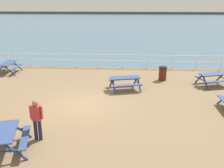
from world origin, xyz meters
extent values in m
cube|color=#846B4C|center=(0.00, 0.00, -0.10)|extent=(30.00, 24.00, 0.20)
cube|color=#476B84|center=(0.00, 52.75, 0.00)|extent=(142.00, 90.00, 0.01)
cube|color=#4C4C47|center=(0.00, 95.75, 0.00)|extent=(142.00, 6.00, 1.80)
cube|color=white|center=(0.00, 7.75, 1.05)|extent=(23.00, 0.06, 0.06)
cube|color=white|center=(0.00, 7.75, 0.58)|extent=(23.00, 0.05, 0.05)
cylinder|color=white|center=(-7.67, 7.75, 0.53)|extent=(0.07, 0.07, 1.05)
cylinder|color=white|center=(-5.75, 7.75, 0.53)|extent=(0.07, 0.07, 1.05)
cylinder|color=white|center=(-3.83, 7.75, 0.53)|extent=(0.07, 0.07, 1.05)
cylinder|color=white|center=(-1.92, 7.75, 0.53)|extent=(0.07, 0.07, 1.05)
cylinder|color=white|center=(0.00, 7.75, 0.53)|extent=(0.07, 0.07, 1.05)
cylinder|color=white|center=(1.92, 7.75, 0.53)|extent=(0.07, 0.07, 1.05)
cylinder|color=white|center=(3.83, 7.75, 0.53)|extent=(0.07, 0.07, 1.05)
cylinder|color=white|center=(5.75, 7.75, 0.53)|extent=(0.07, 0.07, 1.05)
cylinder|color=white|center=(7.67, 7.75, 0.53)|extent=(0.07, 0.07, 1.05)
cylinder|color=white|center=(9.58, 7.75, 0.53)|extent=(0.07, 0.07, 1.05)
cube|color=#334C84|center=(2.09, 2.54, 0.75)|extent=(1.92, 1.15, 0.05)
cube|color=#334C84|center=(1.93, 3.14, 0.45)|extent=(1.80, 0.73, 0.04)
cube|color=#334C84|center=(2.26, 1.94, 0.45)|extent=(1.80, 0.73, 0.04)
cube|color=navy|center=(2.74, 3.11, 0.38)|extent=(0.29, 0.79, 0.79)
cube|color=navy|center=(2.94, 2.38, 0.38)|extent=(0.29, 0.79, 0.79)
cube|color=navy|center=(2.84, 2.74, 0.42)|extent=(0.45, 1.46, 0.04)
cube|color=navy|center=(1.24, 2.69, 0.38)|extent=(0.29, 0.79, 0.79)
cube|color=navy|center=(1.44, 1.97, 0.38)|extent=(0.29, 0.79, 0.79)
cube|color=navy|center=(1.34, 2.33, 0.42)|extent=(0.45, 1.46, 0.04)
cube|color=#334C84|center=(-2.04, -4.44, 0.75)|extent=(1.17, 1.92, 0.05)
cube|color=#334C84|center=(-1.45, -4.27, 0.45)|extent=(0.74, 1.80, 0.04)
cube|color=navy|center=(-2.62, -3.79, 0.38)|extent=(0.78, 0.29, 0.79)
cube|color=navy|center=(-1.90, -3.59, 0.38)|extent=(0.78, 0.29, 0.79)
cube|color=navy|center=(-2.26, -3.69, 0.42)|extent=(1.46, 0.47, 0.04)
cube|color=navy|center=(-1.47, -5.09, 0.38)|extent=(0.78, 0.29, 0.79)
cube|color=navy|center=(-1.83, -5.19, 0.42)|extent=(1.46, 0.47, 0.04)
cube|color=#334C84|center=(-6.71, 5.71, 0.75)|extent=(0.85, 1.85, 0.05)
cube|color=#334C84|center=(-7.33, 5.66, 0.45)|extent=(0.41, 1.82, 0.04)
cube|color=#334C84|center=(-6.09, 5.76, 0.45)|extent=(0.41, 1.82, 0.04)
cube|color=navy|center=(-7.15, 6.46, 0.38)|extent=(0.80, 0.15, 0.79)
cube|color=navy|center=(-6.40, 6.52, 0.38)|extent=(0.80, 0.15, 0.79)
cube|color=navy|center=(-6.78, 6.49, 0.42)|extent=(1.50, 0.18, 0.04)
cube|color=navy|center=(-6.27, 4.97, 0.38)|extent=(0.80, 0.15, 0.79)
cube|color=navy|center=(-6.65, 4.94, 0.42)|extent=(1.50, 0.18, 0.04)
cube|color=#334C84|center=(7.70, 3.68, 0.75)|extent=(1.93, 1.19, 0.05)
cube|color=#334C84|center=(7.52, 4.28, 0.45)|extent=(1.80, 0.77, 0.04)
cube|color=#334C84|center=(7.88, 3.09, 0.45)|extent=(1.80, 0.77, 0.04)
cube|color=navy|center=(8.34, 4.27, 0.38)|extent=(0.30, 0.78, 0.79)
cube|color=navy|center=(8.45, 3.91, 0.42)|extent=(0.49, 1.45, 0.04)
cube|color=navy|center=(6.84, 3.82, 0.38)|extent=(0.30, 0.78, 0.79)
cube|color=navy|center=(7.06, 3.10, 0.38)|extent=(0.30, 0.78, 0.79)
cube|color=navy|center=(6.95, 3.46, 0.42)|extent=(0.49, 1.45, 0.04)
cylinder|color=#1E2338|center=(-1.28, -3.63, 0.42)|extent=(0.14, 0.14, 0.85)
cylinder|color=#1E2338|center=(-1.10, -3.65, 0.42)|extent=(0.14, 0.14, 0.85)
cube|color=red|center=(-1.19, -3.64, 1.14)|extent=(0.36, 0.25, 0.58)
cylinder|color=red|center=(-1.40, -3.62, 1.17)|extent=(0.09, 0.09, 0.52)
cylinder|color=red|center=(-0.97, -3.66, 1.17)|extent=(0.09, 0.09, 0.52)
sphere|color=#9E7051|center=(-1.19, -3.64, 1.54)|extent=(0.23, 0.23, 0.23)
cylinder|color=#591E19|center=(4.61, 4.59, 0.42)|extent=(0.52, 0.52, 0.85)
cylinder|color=black|center=(4.61, 4.59, 0.90)|extent=(0.55, 0.55, 0.10)
camera|label=1|loc=(2.27, -12.23, 5.19)|focal=40.75mm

